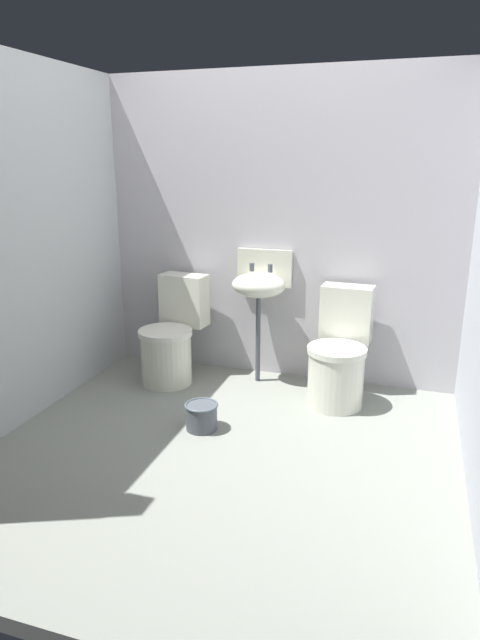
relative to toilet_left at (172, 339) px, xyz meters
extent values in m
cube|color=gray|center=(0.73, -0.88, -0.36)|extent=(3.07, 2.86, 0.08)
cube|color=#B4AFB7|center=(0.73, 0.40, 0.80)|extent=(3.07, 0.10, 2.25)
cube|color=#AEB2B4|center=(-0.65, -0.78, 0.80)|extent=(0.10, 2.66, 2.25)
cylinder|color=silver|center=(-0.01, -0.09, -0.13)|extent=(0.42, 0.42, 0.38)
cylinder|color=silver|center=(-0.01, -0.09, 0.08)|extent=(0.44, 0.44, 0.04)
cube|color=silver|center=(0.02, 0.21, 0.26)|extent=(0.38, 0.21, 0.40)
cylinder|color=silver|center=(1.26, -0.09, -0.13)|extent=(0.40, 0.40, 0.38)
cylinder|color=silver|center=(1.26, -0.09, 0.08)|extent=(0.42, 0.42, 0.04)
cube|color=silver|center=(1.28, 0.21, 0.26)|extent=(0.37, 0.20, 0.40)
cylinder|color=#474C54|center=(0.64, 0.16, 0.01)|extent=(0.04, 0.04, 0.66)
ellipsoid|color=silver|center=(0.64, 0.16, 0.43)|extent=(0.40, 0.32, 0.18)
cube|color=silver|center=(0.64, 0.33, 0.53)|extent=(0.42, 0.04, 0.28)
cylinder|color=#474C54|center=(0.57, 0.22, 0.55)|extent=(0.04, 0.04, 0.06)
cylinder|color=#474C54|center=(0.71, 0.22, 0.55)|extent=(0.04, 0.04, 0.06)
cylinder|color=#474C54|center=(0.52, -0.70, -0.24)|extent=(0.20, 0.20, 0.16)
torus|color=#48525A|center=(0.52, -0.70, -0.16)|extent=(0.21, 0.21, 0.02)
camera|label=1|loc=(1.71, -3.61, 1.32)|focal=30.81mm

